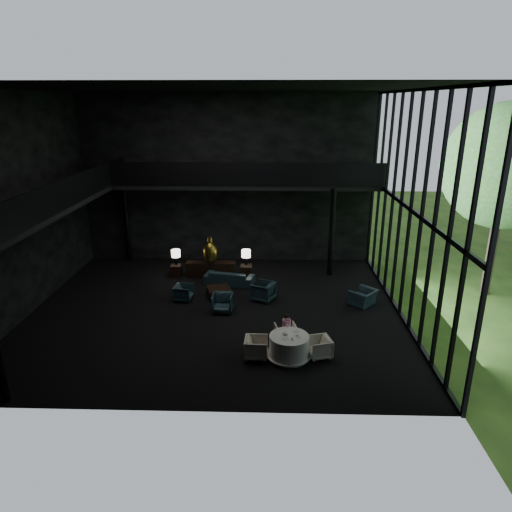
{
  "coord_description": "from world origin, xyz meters",
  "views": [
    {
      "loc": [
        1.99,
        -15.79,
        7.59
      ],
      "look_at": [
        1.51,
        0.5,
        2.05
      ],
      "focal_mm": 32.0,
      "sensor_mm": 36.0,
      "label": 1
    }
  ],
  "objects_px": {
    "lounge_armchair_east": "(263,290)",
    "coffee_table": "(219,293)",
    "dining_chair_east": "(319,347)",
    "bronze_urn": "(210,252)",
    "sofa": "(229,275)",
    "dining_chair_north": "(286,334)",
    "dining_table": "(289,348)",
    "lounge_armchair_south": "(222,302)",
    "side_table_right": "(246,272)",
    "table_lamp_left": "(176,254)",
    "side_table_left": "(176,270)",
    "table_lamp_right": "(246,254)",
    "console": "(211,269)",
    "child": "(287,323)",
    "dining_chair_west": "(256,347)",
    "window_armchair": "(363,296)",
    "lounge_armchair_west": "(184,293)"
  },
  "relations": [
    {
      "from": "side_table_right",
      "to": "dining_chair_east",
      "type": "distance_m",
      "value": 7.16
    },
    {
      "from": "side_table_left",
      "to": "lounge_armchair_east",
      "type": "xyz_separation_m",
      "value": [
        4.01,
        -2.55,
        0.18
      ]
    },
    {
      "from": "dining_chair_east",
      "to": "child",
      "type": "relative_size",
      "value": 1.05
    },
    {
      "from": "dining_chair_north",
      "to": "side_table_left",
      "type": "bearing_deg",
      "value": -62.79
    },
    {
      "from": "lounge_armchair_east",
      "to": "dining_table",
      "type": "distance_m",
      "value": 4.42
    },
    {
      "from": "dining_chair_north",
      "to": "dining_chair_west",
      "type": "relative_size",
      "value": 0.91
    },
    {
      "from": "lounge_armchair_east",
      "to": "coffee_table",
      "type": "relative_size",
      "value": 0.97
    },
    {
      "from": "sofa",
      "to": "dining_chair_north",
      "type": "height_order",
      "value": "sofa"
    },
    {
      "from": "side_table_right",
      "to": "table_lamp_right",
      "type": "height_order",
      "value": "table_lamp_right"
    },
    {
      "from": "coffee_table",
      "to": "lounge_armchair_south",
      "type": "bearing_deg",
      "value": -78.53
    },
    {
      "from": "dining_chair_north",
      "to": "dining_chair_east",
      "type": "distance_m",
      "value": 1.33
    },
    {
      "from": "bronze_urn",
      "to": "dining_chair_west",
      "type": "distance_m",
      "value": 7.21
    },
    {
      "from": "dining_chair_west",
      "to": "child",
      "type": "relative_size",
      "value": 1.12
    },
    {
      "from": "sofa",
      "to": "dining_chair_east",
      "type": "bearing_deg",
      "value": 131.72
    },
    {
      "from": "lounge_armchair_south",
      "to": "dining_table",
      "type": "height_order",
      "value": "lounge_armchair_south"
    },
    {
      "from": "bronze_urn",
      "to": "dining_chair_west",
      "type": "height_order",
      "value": "bronze_urn"
    },
    {
      "from": "dining_chair_west",
      "to": "dining_chair_east",
      "type": "bearing_deg",
      "value": -85.12
    },
    {
      "from": "console",
      "to": "dining_table",
      "type": "relative_size",
      "value": 1.57
    },
    {
      "from": "coffee_table",
      "to": "dining_chair_east",
      "type": "height_order",
      "value": "dining_chair_east"
    },
    {
      "from": "table_lamp_right",
      "to": "lounge_armchair_south",
      "type": "xyz_separation_m",
      "value": [
        -0.72,
        -3.67,
        -0.7
      ]
    },
    {
      "from": "lounge_armchair_south",
      "to": "dining_chair_east",
      "type": "relative_size",
      "value": 1.22
    },
    {
      "from": "lounge_armchair_south",
      "to": "lounge_armchair_east",
      "type": "bearing_deg",
      "value": 39.45
    },
    {
      "from": "console",
      "to": "lounge_armchair_west",
      "type": "relative_size",
      "value": 3.48
    },
    {
      "from": "coffee_table",
      "to": "dining_table",
      "type": "distance_m",
      "value": 5.26
    },
    {
      "from": "dining_table",
      "to": "child",
      "type": "distance_m",
      "value": 0.98
    },
    {
      "from": "lounge_armchair_west",
      "to": "dining_table",
      "type": "bearing_deg",
      "value": -128.66
    },
    {
      "from": "lounge_armchair_south",
      "to": "lounge_armchair_west",
      "type": "bearing_deg",
      "value": 151.59
    },
    {
      "from": "lounge_armchair_west",
      "to": "dining_chair_east",
      "type": "height_order",
      "value": "dining_chair_east"
    },
    {
      "from": "lounge_armchair_west",
      "to": "child",
      "type": "distance_m",
      "value": 5.23
    },
    {
      "from": "bronze_urn",
      "to": "dining_chair_north",
      "type": "xyz_separation_m",
      "value": [
        3.21,
        -5.83,
        -0.9
      ]
    },
    {
      "from": "bronze_urn",
      "to": "lounge_armchair_east",
      "type": "height_order",
      "value": "bronze_urn"
    },
    {
      "from": "dining_chair_north",
      "to": "lounge_armchair_east",
      "type": "bearing_deg",
      "value": -88.43
    },
    {
      "from": "coffee_table",
      "to": "dining_table",
      "type": "height_order",
      "value": "dining_table"
    },
    {
      "from": "side_table_left",
      "to": "dining_chair_east",
      "type": "height_order",
      "value": "dining_chair_east"
    },
    {
      "from": "lounge_armchair_east",
      "to": "coffee_table",
      "type": "height_order",
      "value": "lounge_armchair_east"
    },
    {
      "from": "child",
      "to": "lounge_armchair_east",
      "type": "bearing_deg",
      "value": -76.62
    },
    {
      "from": "sofa",
      "to": "window_armchair",
      "type": "relative_size",
      "value": 2.51
    },
    {
      "from": "dining_chair_east",
      "to": "bronze_urn",
      "type": "bearing_deg",
      "value": -162.67
    },
    {
      "from": "side_table_left",
      "to": "child",
      "type": "bearing_deg",
      "value": -51.2
    },
    {
      "from": "console",
      "to": "child",
      "type": "bearing_deg",
      "value": -61.61
    },
    {
      "from": "lounge_armchair_south",
      "to": "dining_chair_west",
      "type": "height_order",
      "value": "lounge_armchair_south"
    },
    {
      "from": "sofa",
      "to": "window_armchair",
      "type": "distance_m",
      "value": 5.76
    },
    {
      "from": "table_lamp_right",
      "to": "dining_chair_east",
      "type": "relative_size",
      "value": 1.09
    },
    {
      "from": "sofa",
      "to": "dining_table",
      "type": "bearing_deg",
      "value": 124.0
    },
    {
      "from": "table_lamp_right",
      "to": "coffee_table",
      "type": "xyz_separation_m",
      "value": [
        -0.99,
        -2.33,
        -0.88
      ]
    },
    {
      "from": "window_armchair",
      "to": "coffee_table",
      "type": "xyz_separation_m",
      "value": [
        -5.71,
        0.57,
        -0.18
      ]
    },
    {
      "from": "sofa",
      "to": "dining_chair_east",
      "type": "height_order",
      "value": "sofa"
    },
    {
      "from": "side_table_right",
      "to": "child",
      "type": "relative_size",
      "value": 0.97
    },
    {
      "from": "table_lamp_left",
      "to": "sofa",
      "type": "xyz_separation_m",
      "value": [
        2.52,
        -1.06,
        -0.59
      ]
    },
    {
      "from": "child",
      "to": "console",
      "type": "bearing_deg",
      "value": -61.61
    }
  ]
}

